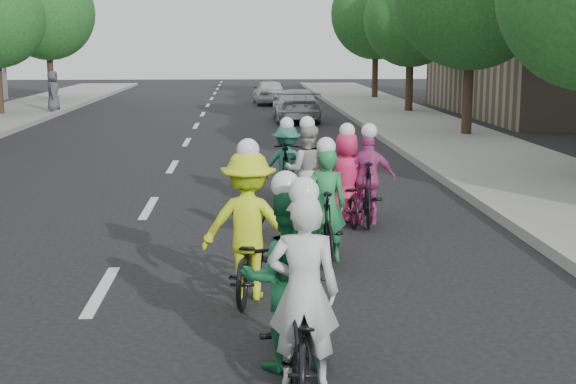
{
  "coord_description": "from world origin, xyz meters",
  "views": [
    {
      "loc": [
        1.74,
        -9.41,
        2.93
      ],
      "look_at": [
        2.32,
        1.06,
        1.0
      ],
      "focal_mm": 50.0,
      "sensor_mm": 36.0,
      "label": 1
    }
  ],
  "objects": [
    {
      "name": "ground",
      "position": [
        0.0,
        0.0,
        0.0
      ],
      "size": [
        120.0,
        120.0,
        0.0
      ],
      "primitive_type": "plane",
      "color": "black",
      "rests_on": "ground"
    },
    {
      "name": "sidewalk_right",
      "position": [
        8.0,
        10.0,
        0.07
      ],
      "size": [
        4.0,
        80.0,
        0.15
      ],
      "primitive_type": "cube",
      "color": "gray",
      "rests_on": "ground"
    },
    {
      "name": "curb_right",
      "position": [
        6.05,
        10.0,
        0.09
      ],
      "size": [
        0.18,
        80.0,
        0.18
      ],
      "primitive_type": "cube",
      "color": "#999993",
      "rests_on": "ground"
    },
    {
      "name": "tree_l_5",
      "position": [
        -8.2,
        33.0,
        4.52
      ],
      "size": [
        4.8,
        4.8,
        6.93
      ],
      "color": "black",
      "rests_on": "ground"
    },
    {
      "name": "tree_r_2",
      "position": [
        8.8,
        24.6,
        3.96
      ],
      "size": [
        4.0,
        4.0,
        5.97
      ],
      "color": "black",
      "rests_on": "ground"
    },
    {
      "name": "tree_r_3",
      "position": [
        8.8,
        33.6,
        4.52
      ],
      "size": [
        4.8,
        4.8,
        6.93
      ],
      "color": "black",
      "rests_on": "ground"
    },
    {
      "name": "cyclist_0",
      "position": [
        2.23,
        -2.79,
        0.59
      ],
      "size": [
        0.69,
        1.62,
        1.85
      ],
      "rotation": [
        0.0,
        0.0,
        3.05
      ],
      "color": "black",
      "rests_on": "ground"
    },
    {
      "name": "cyclist_1",
      "position": [
        2.1,
        -2.37,
        0.69
      ],
      "size": [
        0.86,
        1.81,
        1.84
      ],
      "rotation": [
        0.0,
        0.0,
        3.21
      ],
      "color": "black",
      "rests_on": "ground"
    },
    {
      "name": "cyclist_2",
      "position": [
        1.78,
        -0.29,
        0.7
      ],
      "size": [
        1.21,
        1.82,
        1.88
      ],
      "rotation": [
        0.0,
        0.0,
        2.98
      ],
      "color": "black",
      "rests_on": "ground"
    },
    {
      "name": "cyclist_3",
      "position": [
        3.78,
        3.55,
        0.62
      ],
      "size": [
        0.93,
        1.82,
        1.68
      ],
      "rotation": [
        0.0,
        0.0,
        3.03
      ],
      "color": "black",
      "rests_on": "ground"
    },
    {
      "name": "cyclist_4",
      "position": [
        3.43,
        3.62,
        0.58
      ],
      "size": [
        0.79,
        1.66,
        1.68
      ],
      "rotation": [
        0.0,
        0.0,
        3.25
      ],
      "color": "black",
      "rests_on": "ground"
    },
    {
      "name": "cyclist_5",
      "position": [
        2.84,
        1.29,
        0.6
      ],
      "size": [
        0.58,
        1.67,
        1.71
      ],
      "rotation": [
        0.0,
        0.0,
        3.16
      ],
      "color": "black",
      "rests_on": "ground"
    },
    {
      "name": "cyclist_6",
      "position": [
        2.82,
        4.25,
        0.61
      ],
      "size": [
        0.84,
        1.84,
        1.74
      ],
      "rotation": [
        0.0,
        0.0,
        3.02
      ],
      "color": "black",
      "rests_on": "ground"
    },
    {
      "name": "cyclist_7",
      "position": [
        2.53,
        5.27,
        0.64
      ],
      "size": [
        1.01,
        1.9,
        1.63
      ],
      "rotation": [
        0.0,
        0.0,
        3.02
      ],
      "color": "black",
      "rests_on": "ground"
    },
    {
      "name": "follow_car_lead",
      "position": [
        3.78,
        21.65,
        0.62
      ],
      "size": [
        1.76,
        4.29,
        1.24
      ],
      "primitive_type": "imported",
      "rotation": [
        0.0,
        0.0,
        3.15
      ],
      "color": "#ABAAAF",
      "rests_on": "ground"
    },
    {
      "name": "follow_car_trail",
      "position": [
        3.03,
        30.63,
        0.61
      ],
      "size": [
        1.65,
        3.68,
        1.23
      ],
      "primitive_type": "imported",
      "rotation": [
        0.0,
        0.0,
        3.2
      ],
      "color": "silver",
      "rests_on": "ground"
    },
    {
      "name": "spectator_2",
      "position": [
        -6.3,
        25.18,
        1.0
      ],
      "size": [
        0.55,
        0.83,
        1.69
      ],
      "primitive_type": "imported",
      "rotation": [
        0.0,
        0.0,
        1.58
      ],
      "color": "#4A4A56",
      "rests_on": "sidewalk_left"
    }
  ]
}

